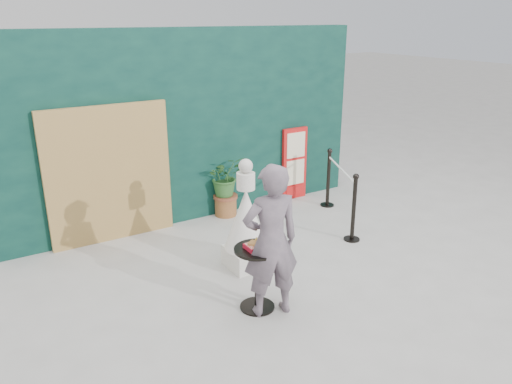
% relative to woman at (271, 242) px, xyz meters
% --- Properties ---
extents(ground, '(60.00, 60.00, 0.00)m').
position_rel_woman_xyz_m(ground, '(0.51, -0.07, -0.87)').
color(ground, '#ADAAA5').
rests_on(ground, ground).
extents(back_wall, '(6.00, 0.30, 3.00)m').
position_rel_woman_xyz_m(back_wall, '(0.51, 3.08, 0.63)').
color(back_wall, black).
rests_on(back_wall, ground).
extents(bamboo_fence, '(1.80, 0.08, 2.00)m').
position_rel_woman_xyz_m(bamboo_fence, '(-0.89, 2.87, 0.13)').
color(bamboo_fence, tan).
rests_on(bamboo_fence, ground).
extents(woman, '(0.71, 0.53, 1.74)m').
position_rel_woman_xyz_m(woman, '(0.00, 0.00, 0.00)').
color(woman, slate).
rests_on(woman, ground).
extents(menu_board, '(0.50, 0.07, 1.30)m').
position_rel_woman_xyz_m(menu_board, '(2.41, 2.88, -0.22)').
color(menu_board, red).
rests_on(menu_board, ground).
extents(statue, '(0.58, 0.58, 1.48)m').
position_rel_woman_xyz_m(statue, '(0.33, 1.08, -0.27)').
color(statue, white).
rests_on(statue, ground).
extents(cafe_table, '(0.52, 0.52, 0.75)m').
position_rel_woman_xyz_m(cafe_table, '(-0.08, 0.15, -0.37)').
color(cafe_table, black).
rests_on(cafe_table, ground).
extents(food_basket, '(0.26, 0.19, 0.11)m').
position_rel_woman_xyz_m(food_basket, '(-0.07, 0.15, -0.08)').
color(food_basket, red).
rests_on(food_basket, cafe_table).
extents(planter, '(0.60, 0.52, 1.02)m').
position_rel_woman_xyz_m(planter, '(0.96, 2.81, -0.28)').
color(planter, brown).
rests_on(planter, ground).
extents(stanchion_barrier, '(0.84, 1.54, 1.03)m').
position_rel_woman_xyz_m(stanchion_barrier, '(2.39, 1.60, -0.38)').
color(stanchion_barrier, black).
rests_on(stanchion_barrier, ground).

